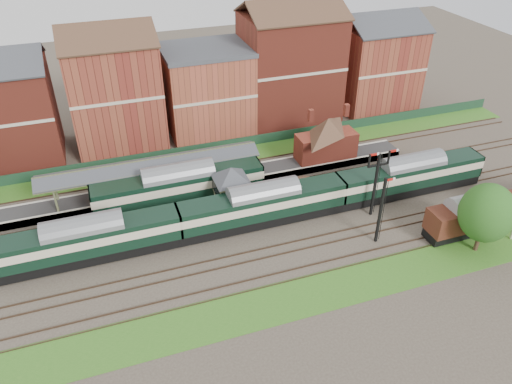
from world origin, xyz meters
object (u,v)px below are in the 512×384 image
object	(u,v)px
semaphore_bracket	(376,180)
dmu_train	(263,205)
platform_railcar	(179,187)
goods_van_a	(456,220)
signal_box	(232,189)

from	to	relation	value
semaphore_bracket	dmu_train	size ratio (longest dim) A/B	0.14
platform_railcar	goods_van_a	world-z (taller)	platform_railcar
signal_box	goods_van_a	distance (m)	24.64
signal_box	goods_van_a	size ratio (longest dim) A/B	0.94
platform_railcar	goods_van_a	size ratio (longest dim) A/B	3.11
signal_box	dmu_train	xyz separation A→B (m)	(2.65, -3.25, -0.65)
platform_railcar	semaphore_bracket	bearing A→B (deg)	-23.78
dmu_train	goods_van_a	bearing A→B (deg)	-25.69
dmu_train	signal_box	bearing A→B (deg)	129.20
signal_box	platform_railcar	distance (m)	6.31
dmu_train	semaphore_bracket	bearing A→B (deg)	-11.41
signal_box	platform_railcar	xyz separation A→B (m)	(-5.39, 3.25, -0.53)
platform_railcar	goods_van_a	bearing A→B (deg)	-30.09
semaphore_bracket	goods_van_a	size ratio (longest dim) A/B	1.28
signal_box	dmu_train	distance (m)	4.24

